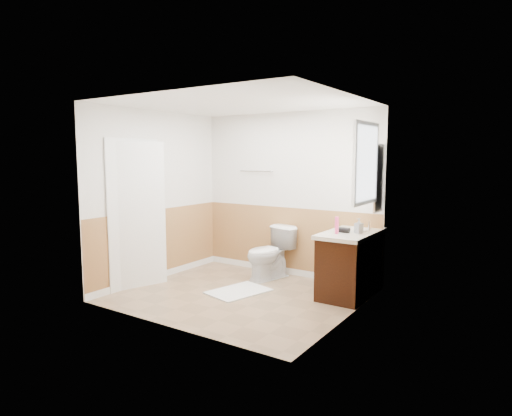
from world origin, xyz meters
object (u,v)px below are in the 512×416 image
Objects in this scene: toilet at (269,253)px; lotion_bottle at (337,225)px; bath_mat at (238,291)px; vanity_cabinet at (351,265)px; soap_dispenser at (359,226)px.

toilet is 3.57× the size of lotion_bottle.
vanity_cabinet is (1.30, 0.75, 0.39)m from bath_mat.
bath_mat is 4.14× the size of soap_dispenser.
lotion_bottle reaches higher than soap_dispenser.
vanity_cabinet is at bearing 148.99° from soap_dispenser.
soap_dispenser reaches higher than toilet.
lotion_bottle reaches higher than toilet.
vanity_cabinet is (1.30, -0.04, 0.01)m from toilet.
soap_dispenser is at bearing 42.13° from lotion_bottle.
lotion_bottle is (1.20, -0.31, 0.57)m from toilet.
vanity_cabinet is 0.63m from lotion_bottle.
vanity_cabinet is at bearing 69.76° from lotion_bottle.
bath_mat is at bearing -158.17° from lotion_bottle.
lotion_bottle reaches higher than bath_mat.
vanity_cabinet is 0.56m from soap_dispenser.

